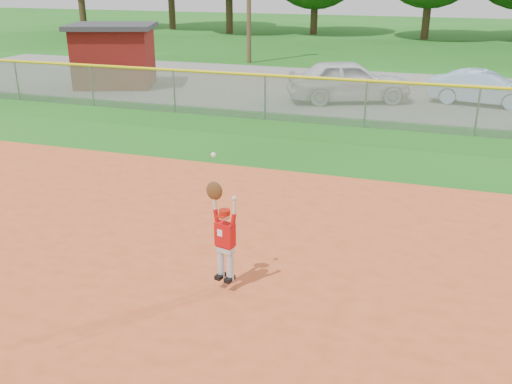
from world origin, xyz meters
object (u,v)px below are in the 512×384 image
at_px(utility_shed, 114,55).
at_px(ballplayer, 223,233).
at_px(car_blue, 483,88).
at_px(car_white_a, 349,81).

distance_m(utility_shed, ballplayer, 17.82).
height_order(car_blue, ballplayer, ballplayer).
relative_size(car_white_a, utility_shed, 1.10).
bearing_deg(car_blue, ballplayer, 173.54).
relative_size(car_blue, utility_shed, 0.89).
height_order(utility_shed, ballplayer, utility_shed).
height_order(car_white_a, utility_shed, utility_shed).
height_order(car_white_a, car_blue, car_white_a).
relative_size(car_blue, ballplayer, 1.85).
relative_size(car_white_a, car_blue, 1.23).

